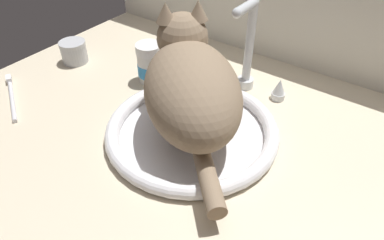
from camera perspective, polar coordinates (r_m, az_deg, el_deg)
countertop at (r=72.60cm, az=3.04°, el=-4.32°), size 121.22×76.60×3.00cm
backsplash_wall at (r=95.68cm, az=16.99°, el=15.74°), size 121.22×2.40×31.89cm
sink_basin at (r=72.02cm, az=0.00°, el=-1.65°), size 35.25×35.25×2.97cm
faucet at (r=83.27cm, az=8.84°, el=10.10°), size 20.68×10.22×22.20cm
cat at (r=67.53cm, az=-0.29°, el=5.99°), size 34.36×34.22×20.73cm
pill_bottle at (r=87.91cm, az=-6.83°, el=8.95°), size 6.27×6.27×9.87cm
metal_jar at (r=101.38cm, az=-18.55°, el=10.41°), size 6.93×6.93×5.86cm
toothbrush at (r=92.79cm, az=-27.13°, el=3.39°), size 17.16×10.15×1.70cm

